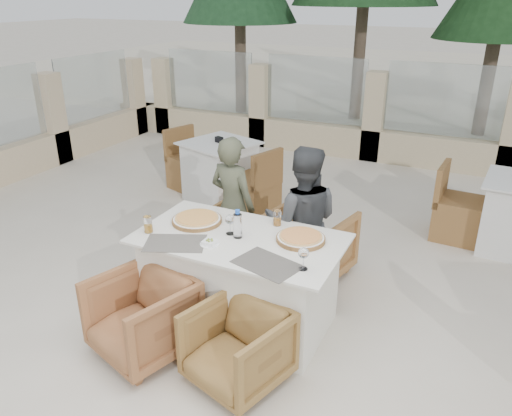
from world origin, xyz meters
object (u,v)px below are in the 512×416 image
at_px(armchair_far_left, 241,234).
at_px(diner_right, 302,222).
at_px(armchair_near_left, 142,317).
at_px(wine_glass_centre, 230,223).
at_px(armchair_far_right, 309,243).
at_px(armchair_near_right, 237,347).
at_px(beer_glass_left, 148,224).
at_px(pizza_right, 301,238).
at_px(wine_glass_corner, 303,257).
at_px(water_bottle, 238,224).
at_px(bg_table_a, 220,171).
at_px(dining_table, 240,280).
at_px(diner_left, 233,206).
at_px(pizza_left, 197,219).
at_px(olive_dish, 210,242).
at_px(beer_glass_right, 277,218).

bearing_deg(armchair_far_left, diner_right, 164.63).
bearing_deg(armchair_near_left, wine_glass_centre, 78.96).
distance_m(armchair_far_right, armchair_near_right, 1.58).
relative_size(beer_glass_left, armchair_far_right, 0.18).
bearing_deg(pizza_right, beer_glass_left, -161.82).
bearing_deg(wine_glass_corner, diner_right, 110.79).
relative_size(water_bottle, bg_table_a, 0.14).
relative_size(dining_table, water_bottle, 6.93).
relative_size(water_bottle, diner_right, 0.17).
relative_size(armchair_near_right, diner_left, 0.46).
height_order(armchair_far_left, armchair_far_right, armchair_far_right).
distance_m(wine_glass_centre, diner_right, 0.74).
height_order(pizza_left, wine_glass_centre, wine_glass_centre).
height_order(pizza_left, pizza_right, pizza_left).
distance_m(diner_right, bg_table_a, 2.39).
bearing_deg(wine_glass_corner, water_bottle, 159.15).
relative_size(water_bottle, armchair_far_right, 0.32).
height_order(pizza_left, beer_glass_left, beer_glass_left).
height_order(beer_glass_left, armchair_far_right, beer_glass_left).
bearing_deg(pizza_left, water_bottle, -13.34).
height_order(pizza_left, diner_right, diner_right).
relative_size(wine_glass_corner, armchair_near_right, 0.30).
bearing_deg(pizza_right, olive_dish, -149.50).
bearing_deg(armchair_near_left, armchair_far_left, 108.14).
relative_size(armchair_far_right, armchair_near_right, 1.17).
bearing_deg(wine_glass_corner, pizza_right, 112.92).
xyz_separation_m(armchair_far_left, diner_right, (0.74, -0.28, 0.40)).
bearing_deg(water_bottle, armchair_far_right, 74.85).
bearing_deg(water_bottle, wine_glass_corner, -20.85).
xyz_separation_m(pizza_left, diner_right, (0.72, 0.54, -0.11)).
bearing_deg(armchair_far_left, bg_table_a, -48.42).
relative_size(pizza_right, wine_glass_corner, 2.04).
height_order(dining_table, water_bottle, water_bottle).
distance_m(pizza_left, water_bottle, 0.45).
bearing_deg(dining_table, water_bottle, -150.87).
distance_m(pizza_left, pizza_right, 0.89).
xyz_separation_m(diner_left, diner_right, (0.73, -0.10, 0.02)).
bearing_deg(armchair_far_right, armchair_near_right, 104.98).
distance_m(wine_glass_corner, armchair_far_left, 1.69).
bearing_deg(wine_glass_centre, armchair_near_right, -58.89).
xyz_separation_m(beer_glass_right, armchair_far_left, (-0.64, 0.59, -0.55)).
distance_m(armchair_near_right, bg_table_a, 3.38).
bearing_deg(wine_glass_centre, beer_glass_left, -157.64).
xyz_separation_m(water_bottle, diner_left, (-0.44, 0.75, -0.22)).
bearing_deg(pizza_right, armchair_far_left, 139.84).
height_order(wine_glass_centre, beer_glass_left, wine_glass_centre).
xyz_separation_m(wine_glass_centre, armchair_far_left, (-0.37, 0.90, -0.58)).
bearing_deg(diner_right, wine_glass_centre, 40.87).
xyz_separation_m(armchair_far_right, bg_table_a, (-1.70, 1.31, 0.06)).
height_order(water_bottle, diner_right, diner_right).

